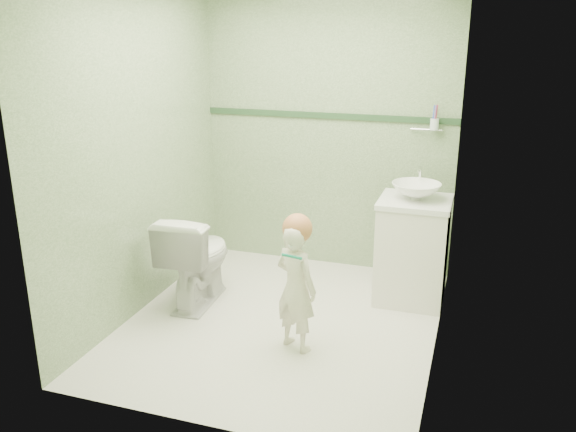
% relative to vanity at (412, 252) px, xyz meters
% --- Properties ---
extents(ground, '(2.50, 2.50, 0.00)m').
position_rel_vanity_xyz_m(ground, '(-0.84, -0.70, -0.40)').
color(ground, silver).
rests_on(ground, ground).
extents(room_shell, '(2.50, 2.54, 2.40)m').
position_rel_vanity_xyz_m(room_shell, '(-0.84, -0.70, 0.80)').
color(room_shell, gray).
rests_on(room_shell, ground).
extents(trim_stripe, '(2.20, 0.02, 0.05)m').
position_rel_vanity_xyz_m(trim_stripe, '(-0.84, 0.54, 0.95)').
color(trim_stripe, '#28472A').
rests_on(trim_stripe, room_shell).
extents(vanity, '(0.52, 0.50, 0.80)m').
position_rel_vanity_xyz_m(vanity, '(0.00, 0.00, 0.00)').
color(vanity, white).
rests_on(vanity, ground).
extents(counter, '(0.54, 0.52, 0.04)m').
position_rel_vanity_xyz_m(counter, '(0.00, 0.00, 0.41)').
color(counter, white).
rests_on(counter, vanity).
extents(basin, '(0.37, 0.37, 0.13)m').
position_rel_vanity_xyz_m(basin, '(0.00, 0.00, 0.49)').
color(basin, white).
rests_on(basin, counter).
extents(faucet, '(0.03, 0.13, 0.18)m').
position_rel_vanity_xyz_m(faucet, '(0.00, 0.19, 0.57)').
color(faucet, silver).
rests_on(faucet, counter).
extents(cup_holder, '(0.26, 0.07, 0.21)m').
position_rel_vanity_xyz_m(cup_holder, '(0.05, 0.48, 0.93)').
color(cup_holder, silver).
rests_on(cup_holder, room_shell).
extents(toilet, '(0.46, 0.75, 0.75)m').
position_rel_vanity_xyz_m(toilet, '(-1.58, -0.56, -0.03)').
color(toilet, white).
rests_on(toilet, ground).
extents(toddler, '(0.38, 0.32, 0.88)m').
position_rel_vanity_xyz_m(toddler, '(-0.64, -1.00, 0.04)').
color(toddler, beige).
rests_on(toddler, ground).
extents(hair_cap, '(0.20, 0.20, 0.20)m').
position_rel_vanity_xyz_m(hair_cap, '(-0.64, -0.97, 0.45)').
color(hair_cap, '#C37547').
rests_on(hair_cap, toddler).
extents(teal_toothbrush, '(0.12, 0.14, 0.08)m').
position_rel_vanity_xyz_m(teal_toothbrush, '(-0.62, -1.14, 0.33)').
color(teal_toothbrush, '#138C6E').
rests_on(teal_toothbrush, toddler).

